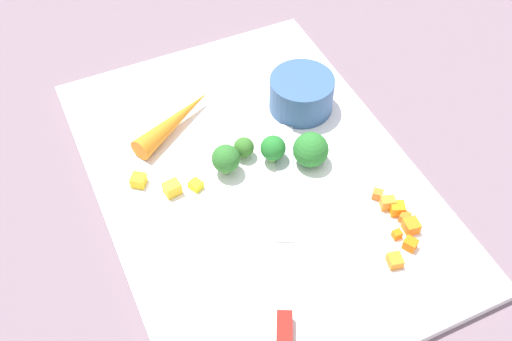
% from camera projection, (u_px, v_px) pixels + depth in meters
% --- Properties ---
extents(ground_plane, '(4.00, 4.00, 0.00)m').
position_uv_depth(ground_plane, '(256.00, 182.00, 0.77)').
color(ground_plane, slate).
extents(cutting_board, '(0.52, 0.37, 0.01)m').
position_uv_depth(cutting_board, '(256.00, 179.00, 0.76)').
color(cutting_board, white).
rests_on(cutting_board, ground_plane).
extents(prep_bowl, '(0.08, 0.08, 0.05)m').
position_uv_depth(prep_bowl, '(301.00, 94.00, 0.82)').
color(prep_bowl, '#345789').
rests_on(prep_bowl, cutting_board).
extents(chef_knife, '(0.32, 0.17, 0.02)m').
position_uv_depth(chef_knife, '(285.00, 282.00, 0.66)').
color(chef_knife, silver).
rests_on(chef_knife, cutting_board).
extents(whole_carrot, '(0.09, 0.13, 0.03)m').
position_uv_depth(whole_carrot, '(175.00, 120.00, 0.80)').
color(whole_carrot, orange).
rests_on(whole_carrot, cutting_board).
extents(carrot_dice_0, '(0.02, 0.02, 0.01)m').
position_uv_depth(carrot_dice_0, '(411.00, 226.00, 0.70)').
color(carrot_dice_0, orange).
rests_on(carrot_dice_0, cutting_board).
extents(carrot_dice_1, '(0.02, 0.02, 0.01)m').
position_uv_depth(carrot_dice_1, '(397.00, 209.00, 0.72)').
color(carrot_dice_1, orange).
rests_on(carrot_dice_1, cutting_board).
extents(carrot_dice_2, '(0.01, 0.01, 0.01)m').
position_uv_depth(carrot_dice_2, '(397.00, 234.00, 0.70)').
color(carrot_dice_2, orange).
rests_on(carrot_dice_2, cutting_board).
extents(carrot_dice_3, '(0.02, 0.02, 0.01)m').
position_uv_depth(carrot_dice_3, '(388.00, 203.00, 0.72)').
color(carrot_dice_3, orange).
rests_on(carrot_dice_3, cutting_board).
extents(carrot_dice_4, '(0.02, 0.02, 0.01)m').
position_uv_depth(carrot_dice_4, '(378.00, 194.00, 0.73)').
color(carrot_dice_4, orange).
rests_on(carrot_dice_4, cutting_board).
extents(carrot_dice_5, '(0.02, 0.02, 0.01)m').
position_uv_depth(carrot_dice_5, '(395.00, 261.00, 0.67)').
color(carrot_dice_5, orange).
rests_on(carrot_dice_5, cutting_board).
extents(carrot_dice_6, '(0.02, 0.02, 0.01)m').
position_uv_depth(carrot_dice_6, '(410.00, 244.00, 0.69)').
color(carrot_dice_6, orange).
rests_on(carrot_dice_6, cutting_board).
extents(carrot_dice_7, '(0.01, 0.02, 0.01)m').
position_uv_depth(carrot_dice_7, '(405.00, 217.00, 0.71)').
color(carrot_dice_7, orange).
rests_on(carrot_dice_7, cutting_board).
extents(pepper_dice_0, '(0.02, 0.02, 0.01)m').
position_uv_depth(pepper_dice_0, '(196.00, 185.00, 0.74)').
color(pepper_dice_0, yellow).
rests_on(pepper_dice_0, cutting_board).
extents(pepper_dice_1, '(0.02, 0.02, 0.01)m').
position_uv_depth(pepper_dice_1, '(139.00, 180.00, 0.74)').
color(pepper_dice_1, yellow).
rests_on(pepper_dice_1, cutting_board).
extents(pepper_dice_2, '(0.02, 0.02, 0.02)m').
position_uv_depth(pepper_dice_2, '(172.00, 188.00, 0.73)').
color(pepper_dice_2, yellow).
rests_on(pepper_dice_2, cutting_board).
extents(broccoli_floret_0, '(0.03, 0.03, 0.04)m').
position_uv_depth(broccoli_floret_0, '(273.00, 148.00, 0.76)').
color(broccoli_floret_0, '#80BB69').
rests_on(broccoli_floret_0, cutting_board).
extents(broccoli_floret_1, '(0.04, 0.04, 0.04)m').
position_uv_depth(broccoli_floret_1, '(311.00, 150.00, 0.76)').
color(broccoli_floret_1, '#89B055').
rests_on(broccoli_floret_1, cutting_board).
extents(broccoli_floret_2, '(0.03, 0.03, 0.04)m').
position_uv_depth(broccoli_floret_2, '(226.00, 159.00, 0.75)').
color(broccoli_floret_2, '#87B36C').
rests_on(broccoli_floret_2, cutting_board).
extents(broccoli_floret_3, '(0.03, 0.03, 0.03)m').
position_uv_depth(broccoli_floret_3, '(244.00, 147.00, 0.77)').
color(broccoli_floret_3, '#86BD5D').
rests_on(broccoli_floret_3, cutting_board).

